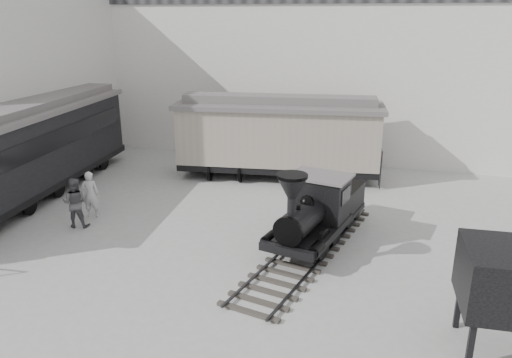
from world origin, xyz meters
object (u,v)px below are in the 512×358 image
(passenger_coach, at_px, (22,152))
(visitor_b, at_px, (75,203))
(boxcar, at_px, (278,135))
(locomotive, at_px, (316,214))
(visitor_a, at_px, (91,194))

(passenger_coach, bearing_deg, visitor_b, -32.09)
(boxcar, relative_size, passenger_coach, 0.69)
(passenger_coach, xyz_separation_m, visitor_b, (3.72, -1.89, -1.15))
(locomotive, xyz_separation_m, passenger_coach, (-12.48, 0.96, 0.98))
(boxcar, xyz_separation_m, passenger_coach, (-9.50, -5.96, 0.02))
(passenger_coach, bearing_deg, visitor_a, -18.78)
(boxcar, relative_size, visitor_b, 5.27)
(locomotive, bearing_deg, visitor_a, -168.26)
(boxcar, distance_m, visitor_b, 9.81)
(locomotive, xyz_separation_m, boxcar, (-2.98, 6.92, 0.96))
(visitor_a, xyz_separation_m, visitor_b, (-0.00, -0.99, 0.02))
(locomotive, bearing_deg, visitor_b, -161.83)
(passenger_coach, bearing_deg, locomotive, -9.59)
(locomotive, relative_size, passenger_coach, 0.61)
(locomotive, height_order, visitor_b, locomotive)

